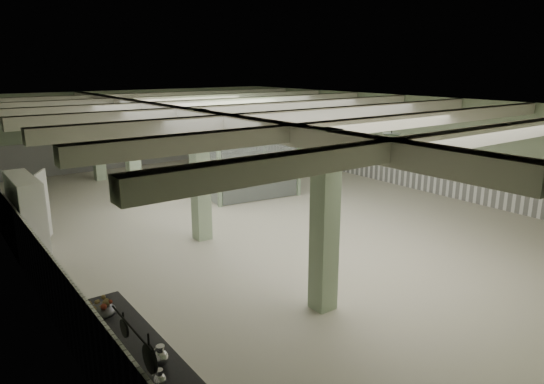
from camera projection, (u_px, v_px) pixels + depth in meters
floor at (255, 214)px, 15.84m from camera, size 20.00×20.00×0.00m
ceiling at (254, 103)px, 14.93m from camera, size 14.00×20.00×0.02m
wall_back at (137, 128)px, 23.17m from camera, size 14.00×0.02×3.60m
wall_left at (9, 194)px, 11.37m from camera, size 0.02×20.00×3.60m
wall_right at (399, 140)px, 19.41m from camera, size 0.02×20.00×3.60m
wainscot_left at (17, 236)px, 11.65m from camera, size 0.05×19.90×1.50m
wainscot_right at (397, 166)px, 19.66m from camera, size 0.05×19.90×1.50m
wainscot_back at (138, 150)px, 23.42m from camera, size 13.90×0.05×1.50m
girder at (181, 115)px, 13.55m from camera, size 0.45×19.90×0.40m
beam_a at (479, 136)px, 9.14m from camera, size 13.90×0.35×0.32m
beam_b at (378, 124)px, 11.09m from camera, size 13.90×0.35×0.32m
beam_c at (307, 115)px, 13.03m from camera, size 13.90×0.35×0.32m
beam_d at (255, 109)px, 14.98m from camera, size 13.90×0.35×0.32m
beam_e at (214, 104)px, 16.92m from camera, size 13.90×0.35×0.32m
beam_f at (182, 100)px, 18.87m from camera, size 13.90×0.35×0.32m
beam_g at (156, 96)px, 20.81m from camera, size 13.90×0.35×0.32m
column_a at (325, 222)px, 9.28m from camera, size 0.42×0.42×3.60m
column_b at (200, 176)px, 13.17m from camera, size 0.42×0.42×3.60m
column_c at (132, 151)px, 17.06m from camera, size 0.42×0.42×3.60m
column_d at (97, 138)px, 20.18m from camera, size 0.42×0.42×3.60m
hook_rail at (131, 327)px, 5.48m from camera, size 0.02×1.20×0.02m
pendant_front at (391, 138)px, 11.47m from camera, size 0.44×0.44×0.22m
pendant_mid at (259, 118)px, 15.75m from camera, size 0.44×0.44×0.22m
pendant_back at (188, 108)px, 19.64m from camera, size 0.44×0.44×0.22m
pitcher_near at (161, 356)px, 6.31m from camera, size 0.25×0.27×0.29m
pitcher_far at (160, 379)px, 5.89m from camera, size 0.20×0.22×0.24m
veg_colander at (100, 308)px, 7.65m from camera, size 0.55×0.55×0.22m
skillet_near at (150, 359)px, 5.26m from camera, size 0.04×0.33×0.33m
skillet_far at (124, 328)px, 5.87m from camera, size 0.03×0.23×0.23m
walkin_cooler at (28, 219)px, 12.11m from camera, size 0.90×2.15×1.97m
guard_booth at (244, 145)px, 18.07m from camera, size 3.77×3.32×2.77m
filing_cabinet at (287, 171)px, 18.99m from camera, size 0.53×0.70×1.41m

